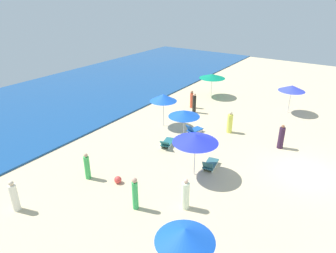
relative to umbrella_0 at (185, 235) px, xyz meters
name	(u,v)px	position (x,y,z in m)	size (l,w,h in m)	color
ground_plane	(305,173)	(9.72, -2.16, -2.07)	(60.00, 60.00, 0.00)	beige
ocean	(55,100)	(9.72, 19.88, -2.01)	(60.00, 15.92, 0.12)	#194989
umbrella_0	(185,235)	(0.00, 0.00, 0.00)	(2.07, 2.07, 2.33)	silver
umbrella_1	(163,98)	(10.73, 8.25, 0.17)	(2.02, 2.02, 2.51)	silver
umbrella_2	(292,88)	(18.78, 1.01, 0.08)	(2.14, 2.14, 2.39)	silver
umbrella_3	(212,76)	(19.06, 8.35, -0.06)	(2.47, 2.47, 2.20)	silver
umbrella_4	(184,113)	(9.40, 5.67, -0.05)	(2.11, 2.11, 2.23)	silver
lounge_chair_4_0	(194,130)	(10.86, 5.68, -1.82)	(1.40, 0.91, 0.73)	silver
lounge_chair_4_1	(167,143)	(8.09, 6.14, -1.81)	(1.54, 0.92, 0.67)	silver
umbrella_5	(195,138)	(6.16, 3.02, 0.18)	(2.50, 2.50, 2.49)	silver
lounge_chair_5_0	(210,164)	(7.23, 2.56, -1.83)	(1.52, 0.83, 0.70)	silver
beachgoer_0	(87,167)	(2.57, 7.68, -1.34)	(0.43, 0.43, 1.56)	#3FB657
beachgoer_1	(192,100)	(15.29, 8.40, -1.33)	(0.40, 0.40, 1.55)	#F65D3C
beachgoer_2	(230,123)	(12.40, 3.59, -1.33)	(0.52, 0.52, 1.62)	#E6EC57
beachgoer_3	(185,195)	(3.39, 1.96, -1.32)	(0.52, 0.52, 1.62)	white
beachgoer_4	(194,103)	(14.41, 7.64, -1.25)	(0.33, 0.33, 1.71)	black
beachgoer_5	(281,137)	(12.01, -0.14, -1.31)	(0.50, 0.50, 1.65)	#361F3A
beachgoer_6	(135,194)	(2.06, 3.89, -1.23)	(0.37, 0.37, 1.71)	#39B55E
beachgoer_7	(14,197)	(-1.13, 8.49, -1.32)	(0.49, 0.49, 1.61)	white
beach_ball_0	(118,180)	(3.14, 6.01, -1.87)	(0.40, 0.40, 0.40)	#E1413D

